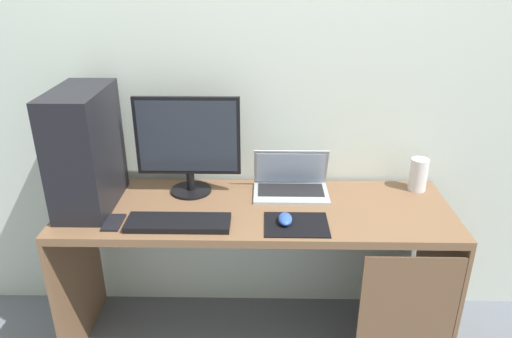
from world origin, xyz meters
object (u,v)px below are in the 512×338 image
Objects in this scene: monitor at (188,144)px; mouse_left at (285,219)px; cell_phone at (114,223)px; pc_tower at (85,150)px; speaker at (418,175)px; keyboard at (178,223)px; laptop at (291,184)px.

monitor reaches higher than mouse_left.
cell_phone is (-0.70, -0.01, -0.02)m from mouse_left.
speaker is (1.47, 0.17, -0.18)m from pc_tower.
pc_tower is at bearing 156.20° from keyboard.
mouse_left reaches higher than keyboard.
pc_tower is 0.51m from keyboard.
monitor reaches higher than keyboard.
keyboard is at bearing -177.35° from mouse_left.
monitor is at bearing 16.28° from pc_tower.
cell_phone is at bearing -157.45° from laptop.
keyboard is (-0.01, -0.30, -0.23)m from monitor.
pc_tower is at bearing 129.30° from cell_phone.
pc_tower is 3.95× the size of cell_phone.
pc_tower is 0.89m from mouse_left.
pc_tower is at bearing -173.41° from speaker.
speaker reaches higher than keyboard.
laptop is 0.81× the size of keyboard.
pc_tower reaches higher than speaker.
monitor is (0.41, 0.12, -0.02)m from pc_tower.
mouse_left is at bearing 2.65° from keyboard.
cell_phone is at bearing -165.61° from speaker.
pc_tower reaches higher than laptop.
keyboard is 0.43m from mouse_left.
cell_phone is at bearing -179.06° from mouse_left.
cell_phone is at bearing -50.70° from pc_tower.
mouse_left is (0.43, -0.28, -0.22)m from monitor.
pc_tower is at bearing -163.72° from monitor.
pc_tower is 0.43m from monitor.
speaker is at bearing 18.22° from keyboard.
monitor is at bearing -178.27° from laptop.
mouse_left is at bearing -97.02° from laptop.
monitor is at bearing -177.36° from speaker.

